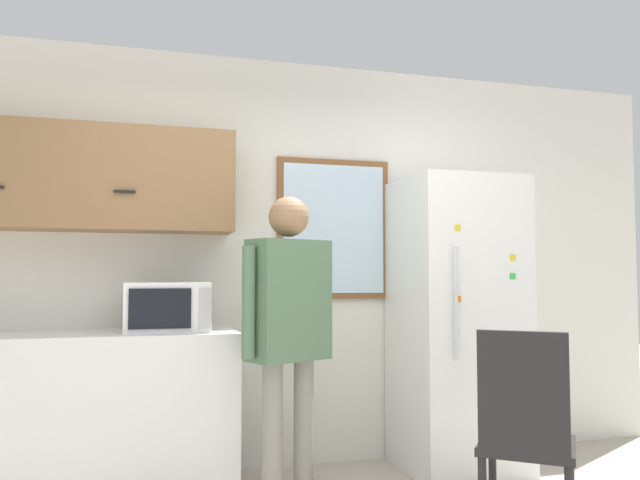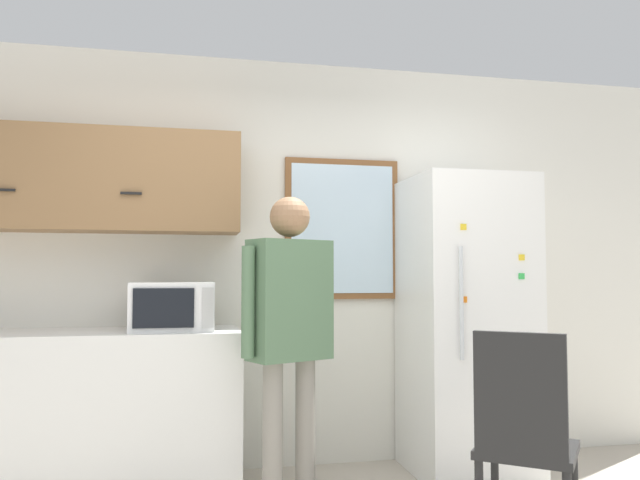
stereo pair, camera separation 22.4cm
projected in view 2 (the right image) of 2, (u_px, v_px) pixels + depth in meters
name	position (u px, v px, depth m)	size (l,w,h in m)	color
back_wall	(271.00, 261.00, 4.17)	(6.00, 0.06, 2.70)	silver
counter	(65.00, 414.00, 3.53)	(1.97, 0.62, 0.93)	silver
upper_cabinets	(75.00, 180.00, 3.75)	(1.97, 0.35, 0.62)	olive
microwave	(172.00, 306.00, 3.65)	(0.47, 0.43, 0.28)	white
person	(290.00, 316.00, 3.42)	(0.55, 0.38, 1.69)	gray
refrigerator	(466.00, 323.00, 4.02)	(0.73, 0.73, 1.88)	white
chair	(524.00, 431.00, 2.87)	(0.61, 0.61, 1.00)	black
window	(342.00, 229.00, 4.24)	(0.79, 0.05, 0.95)	brown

